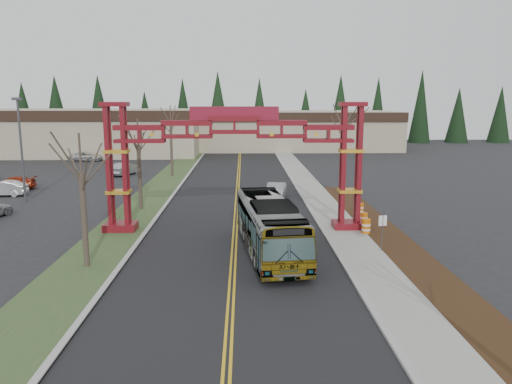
{
  "coord_description": "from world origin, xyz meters",
  "views": [
    {
      "loc": [
        0.6,
        -15.99,
        8.98
      ],
      "look_at": [
        1.35,
        13.6,
        3.55
      ],
      "focal_mm": 35.0,
      "sensor_mm": 36.0,
      "label": 1
    }
  ],
  "objects_px": {
    "parked_car_near_b": "(3,189)",
    "parked_car_far_a": "(125,169)",
    "transit_bus": "(270,226)",
    "barrel_south": "(366,227)",
    "retail_building_east": "(292,130)",
    "bare_tree_right_far": "(344,128)",
    "parked_car_mid_a": "(12,183)",
    "gateway_arch": "(235,145)",
    "parked_car_far_b": "(86,156)",
    "barrel_mid": "(364,219)",
    "silver_sedan": "(276,192)",
    "light_pole_near": "(21,143)",
    "light_pole_far": "(110,128)",
    "bare_tree_median_near": "(81,173)",
    "barrel_north": "(360,209)",
    "retail_building_west": "(67,131)",
    "bare_tree_median_mid": "(138,145)",
    "street_sign": "(382,226)",
    "bare_tree_median_far": "(171,124)"
  },
  "relations": [
    {
      "from": "parked_car_mid_a",
      "to": "parked_car_far_b",
      "type": "relative_size",
      "value": 0.94
    },
    {
      "from": "retail_building_east",
      "to": "bare_tree_median_mid",
      "type": "height_order",
      "value": "bare_tree_median_mid"
    },
    {
      "from": "bare_tree_median_near",
      "to": "street_sign",
      "type": "relative_size",
      "value": 3.22
    },
    {
      "from": "bare_tree_median_near",
      "to": "street_sign",
      "type": "height_order",
      "value": "bare_tree_median_near"
    },
    {
      "from": "bare_tree_median_near",
      "to": "street_sign",
      "type": "xyz_separation_m",
      "value": [
        16.86,
        2.23,
        -3.58
      ]
    },
    {
      "from": "bare_tree_median_near",
      "to": "parked_car_far_b",
      "type": "bearing_deg",
      "value": 107.18
    },
    {
      "from": "light_pole_near",
      "to": "barrel_north",
      "type": "height_order",
      "value": "light_pole_near"
    },
    {
      "from": "bare_tree_right_far",
      "to": "barrel_north",
      "type": "distance_m",
      "value": 10.2
    },
    {
      "from": "retail_building_west",
      "to": "parked_car_far_b",
      "type": "xyz_separation_m",
      "value": [
        6.74,
        -12.23,
        -3.08
      ]
    },
    {
      "from": "retail_building_west",
      "to": "retail_building_east",
      "type": "relative_size",
      "value": 1.21
    },
    {
      "from": "bare_tree_median_near",
      "to": "bare_tree_median_far",
      "type": "xyz_separation_m",
      "value": [
        0.0,
        33.34,
        1.07
      ]
    },
    {
      "from": "parked_car_mid_a",
      "to": "bare_tree_right_far",
      "type": "distance_m",
      "value": 33.87
    },
    {
      "from": "silver_sedan",
      "to": "parked_car_far_a",
      "type": "relative_size",
      "value": 0.99
    },
    {
      "from": "parked_car_far_a",
      "to": "parked_car_far_b",
      "type": "relative_size",
      "value": 0.94
    },
    {
      "from": "gateway_arch",
      "to": "light_pole_near",
      "type": "height_order",
      "value": "light_pole_near"
    },
    {
      "from": "retail_building_east",
      "to": "parked_car_mid_a",
      "type": "height_order",
      "value": "retail_building_east"
    },
    {
      "from": "light_pole_near",
      "to": "barrel_mid",
      "type": "distance_m",
      "value": 30.17
    },
    {
      "from": "silver_sedan",
      "to": "light_pole_far",
      "type": "distance_m",
      "value": 39.0
    },
    {
      "from": "gateway_arch",
      "to": "retail_building_west",
      "type": "height_order",
      "value": "gateway_arch"
    },
    {
      "from": "bare_tree_median_far",
      "to": "light_pole_far",
      "type": "distance_m",
      "value": 20.11
    },
    {
      "from": "parked_car_far_a",
      "to": "retail_building_east",
      "type": "bearing_deg",
      "value": -102.65
    },
    {
      "from": "parked_car_far_b",
      "to": "parked_car_near_b",
      "type": "bearing_deg",
      "value": -169.18
    },
    {
      "from": "bare_tree_median_far",
      "to": "retail_building_east",
      "type": "bearing_deg",
      "value": 63.59
    },
    {
      "from": "gateway_arch",
      "to": "barrel_mid",
      "type": "xyz_separation_m",
      "value": [
        9.32,
        0.97,
        -5.48
      ]
    },
    {
      "from": "retail_building_west",
      "to": "barrel_north",
      "type": "xyz_separation_m",
      "value": [
        39.87,
        -49.49,
        -3.27
      ]
    },
    {
      "from": "bare_tree_median_far",
      "to": "light_pole_far",
      "type": "bearing_deg",
      "value": 124.93
    },
    {
      "from": "transit_bus",
      "to": "barrel_south",
      "type": "xyz_separation_m",
      "value": [
        6.73,
        3.81,
        -1.06
      ]
    },
    {
      "from": "gateway_arch",
      "to": "light_pole_far",
      "type": "relative_size",
      "value": 2.15
    },
    {
      "from": "transit_bus",
      "to": "parked_car_mid_a",
      "type": "bearing_deg",
      "value": 132.33
    },
    {
      "from": "parked_car_mid_a",
      "to": "parked_car_far_a",
      "type": "height_order",
      "value": "parked_car_far_a"
    },
    {
      "from": "bare_tree_median_mid",
      "to": "parked_car_mid_a",
      "type": "bearing_deg",
      "value": 146.72
    },
    {
      "from": "retail_building_west",
      "to": "barrel_south",
      "type": "height_order",
      "value": "retail_building_west"
    },
    {
      "from": "barrel_south",
      "to": "bare_tree_median_near",
      "type": "bearing_deg",
      "value": -159.84
    },
    {
      "from": "gateway_arch",
      "to": "parked_car_mid_a",
      "type": "distance_m",
      "value": 29.13
    },
    {
      "from": "retail_building_east",
      "to": "bare_tree_right_far",
      "type": "bearing_deg",
      "value": -90.0
    },
    {
      "from": "parked_car_far_b",
      "to": "barrel_mid",
      "type": "bearing_deg",
      "value": -132.27
    },
    {
      "from": "parked_car_near_b",
      "to": "light_pole_far",
      "type": "xyz_separation_m",
      "value": [
        2.91,
        28.74,
        4.17
      ]
    },
    {
      "from": "parked_car_mid_a",
      "to": "parked_car_far_a",
      "type": "distance_m",
      "value": 13.61
    },
    {
      "from": "bare_tree_median_near",
      "to": "barrel_north",
      "type": "height_order",
      "value": "bare_tree_median_near"
    },
    {
      "from": "gateway_arch",
      "to": "retail_building_east",
      "type": "bearing_deg",
      "value": 80.83
    },
    {
      "from": "parked_car_mid_a",
      "to": "barrel_mid",
      "type": "relative_size",
      "value": 4.62
    },
    {
      "from": "bare_tree_right_far",
      "to": "barrel_north",
      "type": "height_order",
      "value": "bare_tree_right_far"
    },
    {
      "from": "retail_building_west",
      "to": "bare_tree_median_far",
      "type": "distance_m",
      "value": 35.89
    },
    {
      "from": "silver_sedan",
      "to": "barrel_mid",
      "type": "bearing_deg",
      "value": -50.69
    },
    {
      "from": "parked_car_near_b",
      "to": "parked_car_far_a",
      "type": "relative_size",
      "value": 0.95
    },
    {
      "from": "parked_car_far_b",
      "to": "barrel_mid",
      "type": "distance_m",
      "value": 52.18
    },
    {
      "from": "retail_building_east",
      "to": "parked_car_far_a",
      "type": "distance_m",
      "value": 42.46
    },
    {
      "from": "gateway_arch",
      "to": "bare_tree_median_near",
      "type": "xyz_separation_m",
      "value": [
        -8.0,
        -7.63,
        -0.77
      ]
    },
    {
      "from": "parked_car_mid_a",
      "to": "parked_car_far_a",
      "type": "relative_size",
      "value": 0.99
    },
    {
      "from": "parked_car_near_b",
      "to": "parked_car_mid_a",
      "type": "xyz_separation_m",
      "value": [
        -0.7,
        3.51,
        -0.06
      ]
    }
  ]
}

